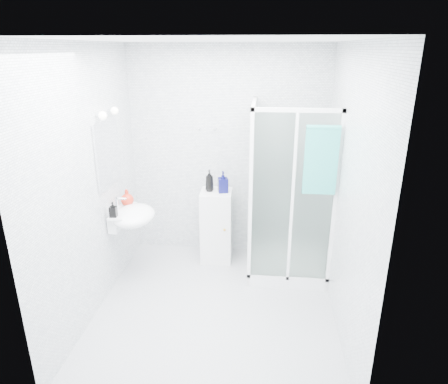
# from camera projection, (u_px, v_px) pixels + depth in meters

# --- Properties ---
(room) EXTENTS (2.40, 2.60, 2.60)m
(room) POSITION_uv_depth(u_px,v_px,m) (215.00, 189.00, 3.70)
(room) COLOR white
(room) RESTS_ON ground
(shower_enclosure) EXTENTS (0.90, 0.95, 2.00)m
(shower_enclosure) POSITION_uv_depth(u_px,v_px,m) (280.00, 238.00, 4.65)
(shower_enclosure) COLOR white
(shower_enclosure) RESTS_ON ground
(wall_basin) EXTENTS (0.46, 0.56, 0.35)m
(wall_basin) POSITION_uv_depth(u_px,v_px,m) (131.00, 216.00, 4.39)
(wall_basin) COLOR white
(wall_basin) RESTS_ON ground
(mirror) EXTENTS (0.02, 0.60, 0.70)m
(mirror) POSITION_uv_depth(u_px,v_px,m) (108.00, 153.00, 4.17)
(mirror) COLOR white
(mirror) RESTS_ON room
(vanity_lights) EXTENTS (0.10, 0.40, 0.08)m
(vanity_lights) POSITION_uv_depth(u_px,v_px,m) (108.00, 113.00, 4.02)
(vanity_lights) COLOR silver
(vanity_lights) RESTS_ON room
(wall_hooks) EXTENTS (0.23, 0.06, 0.03)m
(wall_hooks) POSITION_uv_depth(u_px,v_px,m) (207.00, 129.00, 4.79)
(wall_hooks) COLOR silver
(wall_hooks) RESTS_ON room
(storage_cabinet) EXTENTS (0.39, 0.41, 0.91)m
(storage_cabinet) POSITION_uv_depth(u_px,v_px,m) (216.00, 226.00, 4.95)
(storage_cabinet) COLOR white
(storage_cabinet) RESTS_ON ground
(hand_towel) EXTENTS (0.32, 0.05, 0.69)m
(hand_towel) POSITION_uv_depth(u_px,v_px,m) (321.00, 159.00, 3.87)
(hand_towel) COLOR teal
(hand_towel) RESTS_ON shower_enclosure
(shampoo_bottle_a) EXTENTS (0.10, 0.10, 0.26)m
(shampoo_bottle_a) POSITION_uv_depth(u_px,v_px,m) (209.00, 181.00, 4.77)
(shampoo_bottle_a) COLOR black
(shampoo_bottle_a) RESTS_ON storage_cabinet
(shampoo_bottle_b) EXTENTS (0.14, 0.14, 0.26)m
(shampoo_bottle_b) POSITION_uv_depth(u_px,v_px,m) (223.00, 182.00, 4.74)
(shampoo_bottle_b) COLOR #0B0C46
(shampoo_bottle_b) RESTS_ON storage_cabinet
(soap_dispenser_orange) EXTENTS (0.15, 0.15, 0.19)m
(soap_dispenser_orange) POSITION_uv_depth(u_px,v_px,m) (127.00, 197.00, 4.48)
(soap_dispenser_orange) COLOR red
(soap_dispenser_orange) RESTS_ON wall_basin
(soap_dispenser_black) EXTENTS (0.08, 0.08, 0.16)m
(soap_dispenser_black) POSITION_uv_depth(u_px,v_px,m) (113.00, 209.00, 4.18)
(soap_dispenser_black) COLOR black
(soap_dispenser_black) RESTS_ON wall_basin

